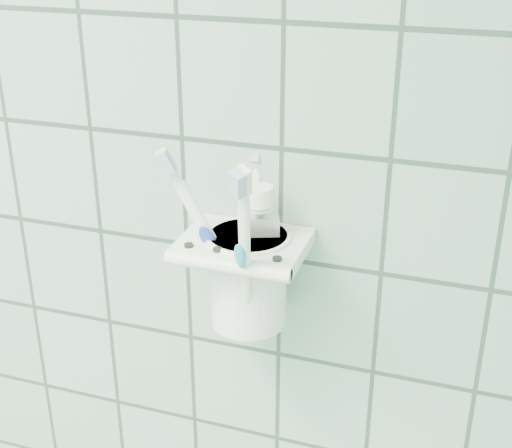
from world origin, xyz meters
The scene contains 6 objects.
holder_bracket centered at (0.64, 1.15, 1.28)m, with size 0.13×0.10×0.04m.
cup centered at (0.64, 1.16, 1.25)m, with size 0.09×0.09×0.10m.
toothbrush_pink centered at (0.65, 1.15, 1.31)m, with size 0.09×0.03×0.20m.
toothbrush_blue centered at (0.63, 1.15, 1.29)m, with size 0.01×0.06×0.18m.
toothbrush_orange centered at (0.64, 1.13, 1.31)m, with size 0.04×0.08×0.21m.
toothpaste_tube centered at (0.65, 1.16, 1.29)m, with size 0.04×0.04×0.15m.
Camera 1 is at (0.85, 0.54, 1.61)m, focal length 50.00 mm.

